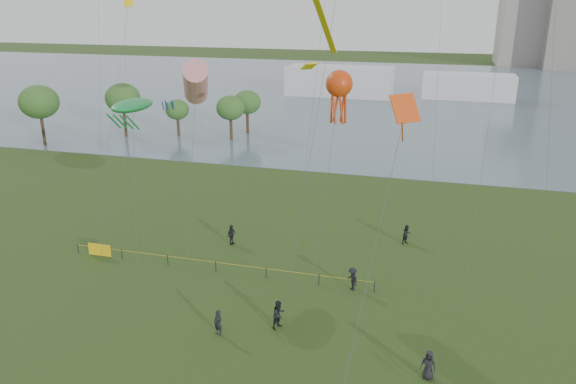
# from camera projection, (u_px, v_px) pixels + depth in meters

# --- Properties ---
(lake) EXTENTS (400.00, 120.00, 0.08)m
(lake) POSITION_uv_depth(u_px,v_px,m) (399.00, 94.00, 120.23)
(lake) COLOR slate
(lake) RESTS_ON ground_plane
(building_low) EXTENTS (16.00, 18.00, 28.00)m
(building_low) POSITION_uv_depth(u_px,v_px,m) (527.00, 17.00, 169.61)
(building_low) COLOR gray
(building_low) RESTS_ON ground_plane
(pavilion_left) EXTENTS (22.00, 8.00, 6.00)m
(pavilion_left) POSITION_uv_depth(u_px,v_px,m) (340.00, 81.00, 117.68)
(pavilion_left) COLOR silver
(pavilion_left) RESTS_ON ground_plane
(pavilion_right) EXTENTS (18.00, 7.00, 5.00)m
(pavilion_right) POSITION_uv_depth(u_px,v_px,m) (468.00, 86.00, 114.10)
(pavilion_right) COLOR silver
(pavilion_right) RESTS_ON ground_plane
(trees) EXTENTS (29.80, 19.35, 8.39)m
(trees) POSITION_uv_depth(u_px,v_px,m) (138.00, 103.00, 80.42)
(trees) COLOR #352618
(trees) RESTS_ON ground_plane
(fence) EXTENTS (24.07, 0.07, 1.05)m
(fence) POSITION_uv_depth(u_px,v_px,m) (143.00, 255.00, 43.98)
(fence) COLOR black
(fence) RESTS_ON ground_plane
(spectator_a) EXTENTS (1.07, 1.14, 1.87)m
(spectator_a) POSITION_uv_depth(u_px,v_px,m) (279.00, 314.00, 35.07)
(spectator_a) COLOR black
(spectator_a) RESTS_ON ground_plane
(spectator_b) EXTENTS (1.20, 1.25, 1.71)m
(spectator_b) POSITION_uv_depth(u_px,v_px,m) (352.00, 279.00, 39.66)
(spectator_b) COLOR black
(spectator_b) RESTS_ON ground_plane
(spectator_c) EXTENTS (0.69, 1.10, 1.74)m
(spectator_c) POSITION_uv_depth(u_px,v_px,m) (231.00, 235.00, 47.03)
(spectator_c) COLOR black
(spectator_c) RESTS_ON ground_plane
(spectator_d) EXTENTS (0.95, 0.75, 1.70)m
(spectator_d) POSITION_uv_depth(u_px,v_px,m) (429.00, 365.00, 30.40)
(spectator_d) COLOR black
(spectator_d) RESTS_ON ground_plane
(spectator_f) EXTENTS (0.71, 0.59, 1.69)m
(spectator_f) POSITION_uv_depth(u_px,v_px,m) (218.00, 323.00, 34.34)
(spectator_f) COLOR black
(spectator_f) RESTS_ON ground_plane
(spectator_g) EXTENTS (1.01, 1.03, 1.67)m
(spectator_g) POSITION_uv_depth(u_px,v_px,m) (407.00, 235.00, 47.13)
(spectator_g) COLOR black
(spectator_g) RESTS_ON ground_plane
(kite_windsock) EXTENTS (4.29, 5.24, 15.52)m
(kite_windsock) POSITION_uv_depth(u_px,v_px,m) (196.00, 83.00, 42.44)
(kite_windsock) COLOR #3F3F42
(kite_creature) EXTENTS (3.55, 7.53, 11.97)m
(kite_creature) POSITION_uv_depth(u_px,v_px,m) (132.00, 106.00, 44.88)
(kite_creature) COLOR #3F3F42
(kite_octopus) EXTENTS (1.97, 6.29, 14.77)m
(kite_octopus) POSITION_uv_depth(u_px,v_px,m) (339.00, 85.00, 40.58)
(kite_octopus) COLOR #3F3F42
(kite_delta) EXTENTS (2.70, 9.85, 15.12)m
(kite_delta) POSITION_uv_depth(u_px,v_px,m) (402.00, 122.00, 27.94)
(kite_delta) COLOR #3F3F42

